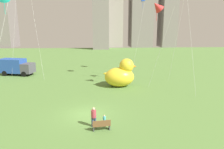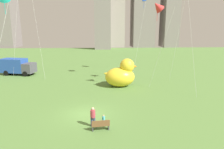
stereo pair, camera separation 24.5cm
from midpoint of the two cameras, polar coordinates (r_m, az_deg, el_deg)
ground_plane at (r=19.87m, az=-6.74°, el=-10.99°), size 140.00×140.00×0.00m
park_bench at (r=16.70m, az=-2.77°, el=-13.95°), size 1.49×0.63×0.90m
person_adult at (r=17.15m, az=-4.97°, el=-11.52°), size 0.41×0.41×1.69m
person_child at (r=17.34m, az=-1.97°, el=-12.59°), size 0.24×0.24×0.99m
giant_inflatable_duck at (r=28.47m, az=2.81°, el=-0.06°), size 4.77×3.06×3.96m
box_truck at (r=39.48m, az=-24.83°, el=2.00°), size 6.19×3.51×2.85m
city_skyline at (r=92.85m, az=0.71°, el=17.74°), size 79.16×19.60×37.24m
kite_red at (r=26.01m, az=12.95°, el=18.11°), size 3.07×2.93×11.35m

